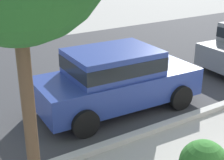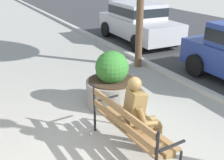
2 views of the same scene
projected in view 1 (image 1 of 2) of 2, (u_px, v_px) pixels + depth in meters
name	position (u px, v px, depth m)	size (l,w,h in m)	color
street_surface	(90.00, 66.00, 11.54)	(60.00, 9.00, 0.01)	#38383A
curb_stone	(184.00, 119.00, 7.91)	(60.00, 0.20, 0.12)	#B2AFA8
parked_car_blue	(116.00, 78.00, 8.25)	(4.17, 2.06, 1.56)	navy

